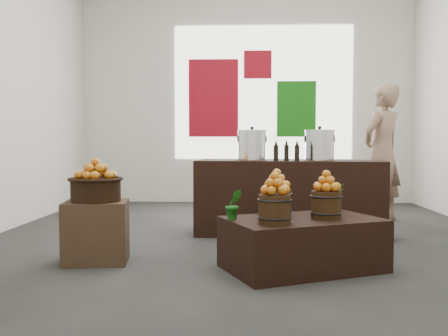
{
  "coord_description": "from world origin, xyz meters",
  "views": [
    {
      "loc": [
        -0.03,
        -5.62,
        1.11
      ],
      "look_at": [
        -0.25,
        -0.4,
        0.83
      ],
      "focal_mm": 40.0,
      "sensor_mm": 36.0,
      "label": 1
    }
  ],
  "objects_px": {
    "stock_pot_center": "(319,146)",
    "crate": "(96,232)",
    "shopper": "(382,153)",
    "wicker_basket": "(96,190)",
    "display_table": "(303,244)",
    "stock_pot_left": "(252,146)",
    "counter": "(289,198)"
  },
  "relations": [
    {
      "from": "display_table",
      "to": "counter",
      "type": "bearing_deg",
      "value": 65.11
    },
    {
      "from": "stock_pot_center",
      "to": "shopper",
      "type": "distance_m",
      "value": 1.55
    },
    {
      "from": "crate",
      "to": "display_table",
      "type": "relative_size",
      "value": 0.44
    },
    {
      "from": "stock_pot_left",
      "to": "crate",
      "type": "bearing_deg",
      "value": -134.48
    },
    {
      "from": "wicker_basket",
      "to": "display_table",
      "type": "bearing_deg",
      "value": -5.52
    },
    {
      "from": "crate",
      "to": "counter",
      "type": "height_order",
      "value": "counter"
    },
    {
      "from": "wicker_basket",
      "to": "stock_pot_center",
      "type": "distance_m",
      "value": 2.65
    },
    {
      "from": "display_table",
      "to": "stock_pot_left",
      "type": "bearing_deg",
      "value": 80.17
    },
    {
      "from": "stock_pot_left",
      "to": "stock_pot_center",
      "type": "height_order",
      "value": "same"
    },
    {
      "from": "counter",
      "to": "stock_pot_left",
      "type": "distance_m",
      "value": 0.76
    },
    {
      "from": "counter",
      "to": "stock_pot_center",
      "type": "relative_size",
      "value": 6.47
    },
    {
      "from": "display_table",
      "to": "stock_pot_center",
      "type": "distance_m",
      "value": 1.81
    },
    {
      "from": "crate",
      "to": "stock_pot_left",
      "type": "xyz_separation_m",
      "value": [
        1.45,
        1.47,
        0.78
      ]
    },
    {
      "from": "wicker_basket",
      "to": "counter",
      "type": "distance_m",
      "value": 2.37
    },
    {
      "from": "display_table",
      "to": "stock_pot_center",
      "type": "height_order",
      "value": "stock_pot_center"
    },
    {
      "from": "stock_pot_left",
      "to": "stock_pot_center",
      "type": "xyz_separation_m",
      "value": [
        0.79,
        -0.09,
        0.0
      ]
    },
    {
      "from": "display_table",
      "to": "crate",
      "type": "bearing_deg",
      "value": 150.49
    },
    {
      "from": "crate",
      "to": "shopper",
      "type": "xyz_separation_m",
      "value": [
        3.27,
        2.53,
        0.67
      ]
    },
    {
      "from": "crate",
      "to": "wicker_basket",
      "type": "relative_size",
      "value": 1.25
    },
    {
      "from": "wicker_basket",
      "to": "shopper",
      "type": "xyz_separation_m",
      "value": [
        3.27,
        2.53,
        0.29
      ]
    },
    {
      "from": "counter",
      "to": "shopper",
      "type": "xyz_separation_m",
      "value": [
        1.38,
        1.11,
        0.51
      ]
    },
    {
      "from": "stock_pot_center",
      "to": "shopper",
      "type": "bearing_deg",
      "value": 47.91
    },
    {
      "from": "wicker_basket",
      "to": "display_table",
      "type": "relative_size",
      "value": 0.35
    },
    {
      "from": "crate",
      "to": "counter",
      "type": "bearing_deg",
      "value": 37.0
    },
    {
      "from": "crate",
      "to": "counter",
      "type": "relative_size",
      "value": 0.26
    },
    {
      "from": "counter",
      "to": "stock_pot_left",
      "type": "relative_size",
      "value": 6.47
    },
    {
      "from": "stock_pot_center",
      "to": "wicker_basket",
      "type": "bearing_deg",
      "value": -148.19
    },
    {
      "from": "stock_pot_left",
      "to": "display_table",
      "type": "bearing_deg",
      "value": -75.83
    },
    {
      "from": "wicker_basket",
      "to": "stock_pot_center",
      "type": "relative_size",
      "value": 1.34
    },
    {
      "from": "stock_pot_center",
      "to": "crate",
      "type": "bearing_deg",
      "value": -148.19
    },
    {
      "from": "display_table",
      "to": "stock_pot_left",
      "type": "xyz_separation_m",
      "value": [
        -0.42,
        1.65,
        0.83
      ]
    },
    {
      "from": "crate",
      "to": "shopper",
      "type": "relative_size",
      "value": 0.29
    }
  ]
}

